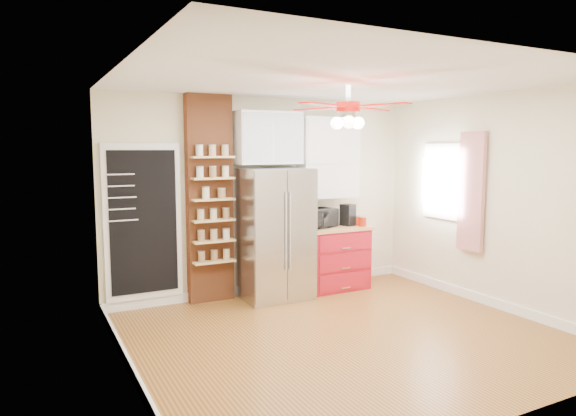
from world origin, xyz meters
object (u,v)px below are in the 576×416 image
fridge (275,234)px  ceiling_fan (348,108)px  canister_left (363,222)px  toaster_oven (319,218)px  red_cabinet (334,257)px  pantry_jar_oats (206,193)px  coffee_maker (348,215)px

fridge → ceiling_fan: size_ratio=1.25×
canister_left → toaster_oven: bearing=162.0°
red_cabinet → pantry_jar_oats: (-1.87, 0.09, 0.99)m
coffee_maker → pantry_jar_oats: 2.13m
ceiling_fan → canister_left: size_ratio=10.72×
toaster_oven → pantry_jar_oats: pantry_jar_oats is taller
coffee_maker → canister_left: size_ratio=2.36×
fridge → toaster_oven: fridge is taller
ceiling_fan → coffee_maker: 2.44m
ceiling_fan → canister_left: bearing=49.4°
canister_left → pantry_jar_oats: bearing=173.2°
red_cabinet → pantry_jar_oats: pantry_jar_oats is taller
fridge → red_cabinet: 1.06m
coffee_maker → canister_left: coffee_maker is taller
fridge → toaster_oven: (0.74, 0.07, 0.16)m
toaster_oven → red_cabinet: bearing=-23.7°
fridge → red_cabinet: (0.97, 0.05, -0.42)m
toaster_oven → canister_left: size_ratio=3.64×
ceiling_fan → pantry_jar_oats: ceiling_fan is taller
toaster_oven → coffee_maker: (0.46, -0.04, 0.02)m
canister_left → fridge: bearing=174.6°
ceiling_fan → red_cabinet: bearing=61.3°
red_cabinet → coffee_maker: 0.64m
fridge → coffee_maker: fridge is taller
canister_left → red_cabinet: bearing=154.4°
ceiling_fan → canister_left: (1.29, 1.50, -1.46)m
fridge → pantry_jar_oats: 1.07m
fridge → coffee_maker: bearing=1.6°
pantry_jar_oats → fridge: bearing=-8.9°
toaster_oven → fridge: bearing=166.1°
ceiling_fan → pantry_jar_oats: size_ratio=9.81×
fridge → canister_left: fridge is taller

